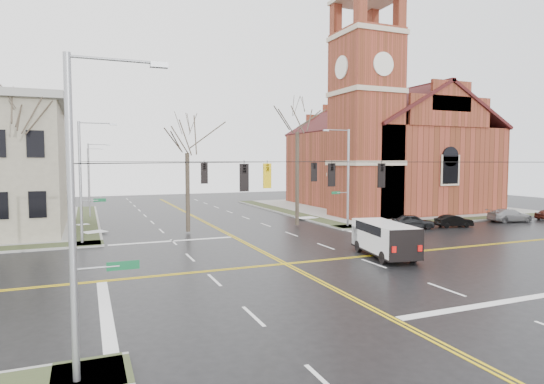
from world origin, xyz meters
name	(u,v)px	position (x,y,z in m)	size (l,w,h in m)	color
ground	(286,264)	(0.00, 0.00, 0.00)	(120.00, 120.00, 0.00)	black
sidewalks	(286,263)	(0.00, 0.00, 0.08)	(80.00, 80.00, 0.17)	gray
road_markings	(286,264)	(0.00, 0.00, 0.01)	(100.00, 100.00, 0.01)	gold
church	(382,144)	(24.76, 24.78, 8.43)	(24.28, 27.48, 27.50)	#602C19
signal_pole_ne	(347,175)	(11.32, 11.50, 4.95)	(2.75, 0.22, 9.00)	gray
signal_pole_nw	(83,178)	(-11.32, 11.50, 4.95)	(2.75, 0.22, 9.00)	gray
signal_pole_sw	(79,210)	(-11.32, -11.50, 4.95)	(2.75, 0.22, 9.00)	gray
span_wires	(286,162)	(0.00, 0.00, 6.20)	(23.02, 23.02, 0.03)	black
traffic_signals	(290,175)	(0.00, -0.67, 5.45)	(8.21, 8.26, 1.30)	black
streetlight_north_a	(90,177)	(-10.65, 28.00, 4.47)	(2.30, 0.20, 8.00)	gray
streetlight_north_b	(89,173)	(-10.65, 48.00, 4.47)	(2.30, 0.20, 8.00)	gray
cargo_van	(383,236)	(6.84, -0.34, 1.31)	(3.21, 6.10, 2.21)	white
parked_car_a	(413,221)	(16.75, 8.67, 0.65)	(1.54, 3.84, 1.31)	black
parked_car_b	(454,221)	(20.87, 7.87, 0.58)	(1.22, 3.50, 1.15)	black
parked_car_c	(510,215)	(28.98, 8.59, 0.67)	(1.88, 4.62, 1.34)	#9B9B9D
tree_nw_far	(20,125)	(-15.46, 13.19, 8.88)	(4.00, 4.00, 12.29)	#342A21
tree_nw_near	(187,148)	(-3.07, 13.75, 7.36)	(4.00, 4.00, 10.14)	#342A21
tree_ne	(297,125)	(7.36, 13.83, 9.54)	(4.00, 4.00, 13.22)	#342A21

